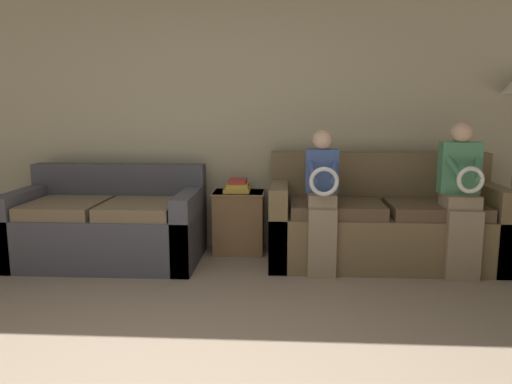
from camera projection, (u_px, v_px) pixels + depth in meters
The scene contains 7 objects.
wall_back at pixel (223, 121), 4.98m from camera, with size 7.51×0.06×2.55m.
couch_main at pixel (382, 224), 4.57m from camera, with size 2.04×0.86×0.99m.
couch_side at pixel (109, 226), 4.62m from camera, with size 1.69×0.95×0.86m.
child_left_seated at pixel (322, 195), 4.20m from camera, with size 0.28×0.37×1.22m.
child_right_seated at pixel (461, 192), 4.13m from camera, with size 0.33×0.38×1.29m.
side_shelf at pixel (239, 221), 4.89m from camera, with size 0.50×0.39×0.60m.
book_stack at pixel (238, 186), 4.83m from camera, with size 0.25×0.28×0.12m.
Camera 1 is at (0.63, -1.89, 1.40)m, focal length 35.00 mm.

